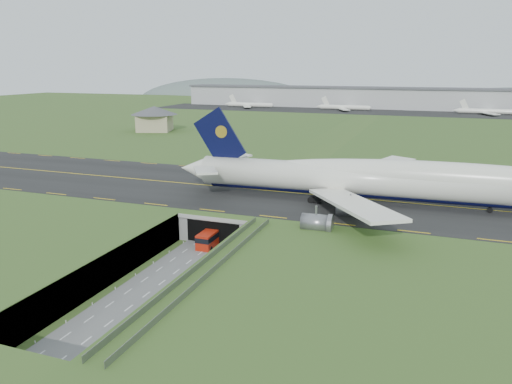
% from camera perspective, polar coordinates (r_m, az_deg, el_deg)
% --- Properties ---
extents(ground, '(900.00, 900.00, 0.00)m').
position_cam_1_polar(ground, '(99.64, -6.87, -7.43)').
color(ground, '#325321').
rests_on(ground, ground).
extents(airfield_deck, '(800.00, 800.00, 6.00)m').
position_cam_1_polar(airfield_deck, '(98.58, -6.92, -5.81)').
color(airfield_deck, gray).
rests_on(airfield_deck, ground).
extents(trench_road, '(12.00, 75.00, 0.20)m').
position_cam_1_polar(trench_road, '(93.51, -8.97, -8.93)').
color(trench_road, slate).
rests_on(trench_road, ground).
extents(taxiway, '(800.00, 44.00, 0.18)m').
position_cam_1_polar(taxiway, '(126.64, -0.21, 0.28)').
color(taxiway, black).
rests_on(taxiway, airfield_deck).
extents(tunnel_portal, '(17.00, 22.30, 6.00)m').
position_cam_1_polar(tunnel_portal, '(112.80, -3.08, -2.95)').
color(tunnel_portal, gray).
rests_on(tunnel_portal, ground).
extents(guideway, '(3.00, 53.00, 7.05)m').
position_cam_1_polar(guideway, '(77.27, -6.08, -9.73)').
color(guideway, '#A8A8A3').
rests_on(guideway, ground).
extents(jumbo_jet, '(105.13, 65.63, 21.73)m').
position_cam_1_polar(jumbo_jet, '(115.16, 14.82, 1.34)').
color(jumbo_jet, white).
rests_on(jumbo_jet, ground).
extents(shuttle_tram, '(3.16, 8.04, 3.26)m').
position_cam_1_polar(shuttle_tram, '(104.65, -5.28, -5.27)').
color(shuttle_tram, '#AB1D0B').
rests_on(shuttle_tram, ground).
extents(service_building, '(27.89, 27.89, 12.03)m').
position_cam_1_polar(service_building, '(246.90, -11.53, 8.47)').
color(service_building, tan).
rests_on(service_building, ground).
extents(cargo_terminal, '(320.00, 67.00, 15.60)m').
position_cam_1_polar(cargo_terminal, '(384.73, 13.93, 10.42)').
color(cargo_terminal, '#B2B2B2').
rests_on(cargo_terminal, ground).
extents(distant_hills, '(700.00, 91.00, 60.00)m').
position_cam_1_polar(distant_hills, '(514.31, 22.75, 8.59)').
color(distant_hills, '#4E5E5A').
rests_on(distant_hills, ground).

